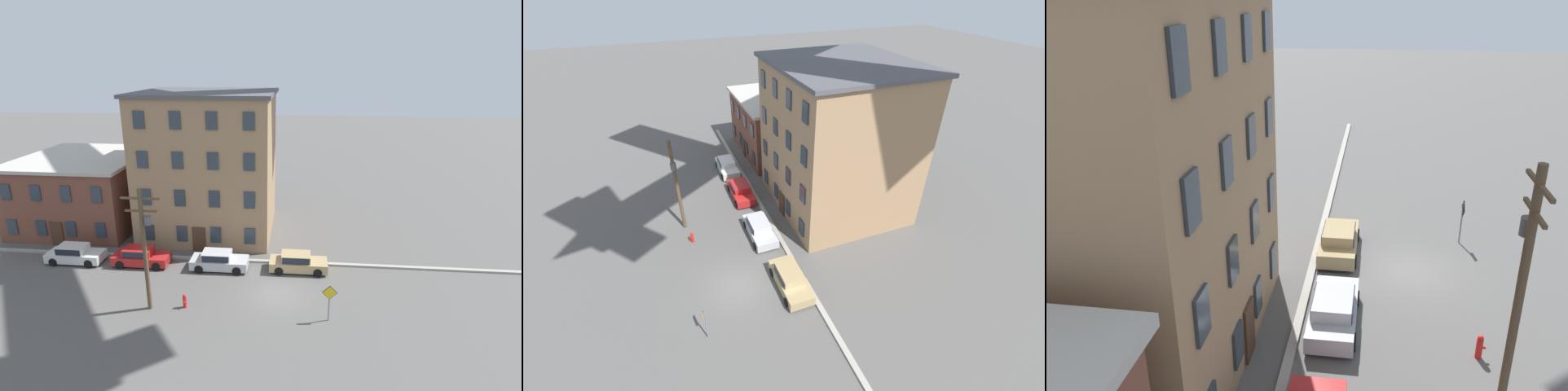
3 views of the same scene
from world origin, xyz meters
TOP-DOWN VIEW (x-y plane):
  - ground_plane at (0.00, 0.00)m, footprint 200.00×200.00m
  - kerb_strip at (0.00, 4.50)m, footprint 56.00×0.36m
  - apartment_corner at (-19.60, 11.91)m, footprint 11.25×12.34m
  - apartment_midblock at (-6.99, 11.11)m, footprint 11.99×10.73m
  - car_white at (-16.48, 3.15)m, footprint 4.40×1.92m
  - car_red at (-11.06, 3.21)m, footprint 4.40×1.92m
  - car_silver at (-4.78, 3.11)m, footprint 4.40×1.92m
  - car_tan at (1.31, 3.38)m, footprint 4.40×1.92m
  - caution_sign at (3.29, -2.86)m, footprint 0.95×0.08m
  - utility_pole at (-8.16, -2.61)m, footprint 2.40×0.44m
  - fire_hydrant at (-5.98, -2.30)m, footprint 0.24×0.34m

SIDE VIEW (x-z plane):
  - ground_plane at x=0.00m, z-range 0.00..0.00m
  - kerb_strip at x=0.00m, z-range 0.00..0.16m
  - fire_hydrant at x=-5.98m, z-range 0.00..0.96m
  - car_white at x=-16.48m, z-range 0.03..1.46m
  - car_red at x=-11.06m, z-range 0.03..1.46m
  - car_silver at x=-4.78m, z-range 0.03..1.46m
  - car_tan at x=1.31m, z-range 0.03..1.46m
  - caution_sign at x=3.29m, z-range 0.41..2.86m
  - apartment_corner at x=-19.60m, z-range 0.01..6.70m
  - utility_pole at x=-8.16m, z-range 0.52..8.70m
  - apartment_midblock at x=-6.99m, z-range 0.01..12.95m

